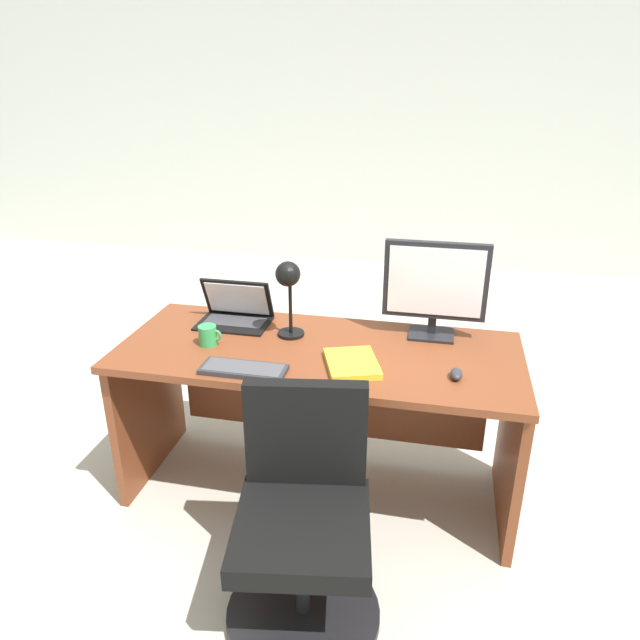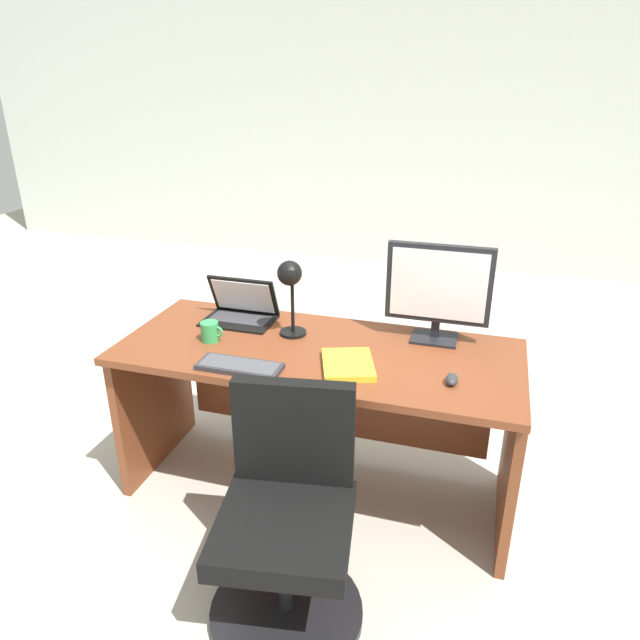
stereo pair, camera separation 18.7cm
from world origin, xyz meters
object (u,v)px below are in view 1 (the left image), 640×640
Objects in this scene: mouse at (456,374)px; desk_lamp at (288,284)px; keyboard at (244,369)px; desk at (321,388)px; monitor at (435,284)px; office_chair at (303,532)px; laptop at (236,309)px; coffee_mug at (208,335)px; book at (352,364)px.

desk_lamp reaches higher than mouse.
mouse reaches higher than keyboard.
keyboard is 0.96× the size of desk_lamp.
mouse reaches higher than desk.
monitor is at bearing 35.28° from keyboard.
office_chair reaches higher than keyboard.
keyboard is at bearing -67.18° from laptop.
office_chair is (0.57, -0.60, -0.44)m from coffee_mug.
book is at bearing -129.04° from monitor.
desk is 2.02× the size of office_chair.
coffee_mug reaches higher than keyboard.
monitor is 5.33× the size of mouse.
book is (0.32, -0.22, -0.24)m from desk_lamp.
desk is 5.61× the size of book.
mouse is 0.41m from book.
desk_lamp is 1.16× the size of book.
monitor reaches higher than book.
coffee_mug reaches higher than mouse.
monitor is at bearing 1.78° from laptop.
book is at bearing 178.57° from mouse.
laptop is at bearing 160.28° from desk.
keyboard is 0.31m from coffee_mug.
coffee_mug is (-1.06, 0.08, 0.03)m from mouse.
keyboard is at bearing -144.72° from monitor.
mouse is (0.11, -0.38, -0.23)m from monitor.
book is at bearing -34.57° from desk_lamp.
office_chair is (-0.38, -0.90, -0.64)m from monitor.
book is at bearing 17.95° from keyboard.
desk_lamp is 1.02m from office_chair.
coffee_mug is at bearing 175.54° from mouse.
desk is 0.50m from desk_lamp.
keyboard is 3.31× the size of coffee_mug.
desk_lamp is at bearing -166.21° from monitor.
laptop is 0.27m from coffee_mug.
laptop is at bearing 150.78° from book.
desk_lamp is at bearing -22.74° from laptop.
book is at bearing -29.22° from laptop.
mouse is at bearing 46.63° from office_chair.
book is 0.67m from office_chair.
monitor is 0.91m from keyboard.
monitor is at bearing 67.16° from office_chair.
mouse is 0.80m from desk_lamp.
monitor is (0.47, 0.19, 0.47)m from desk.
mouse is 0.83m from office_chair.
coffee_mug is (-0.95, -0.30, -0.20)m from monitor.
desk_lamp is 0.46m from book.
desk is 0.66m from mouse.
mouse is 0.10× the size of office_chair.
office_chair reaches higher than book.
monitor is 1.02m from coffee_mug.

